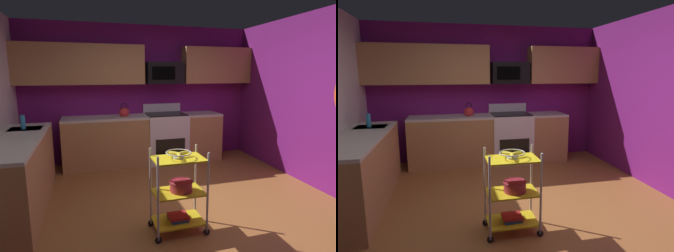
{
  "view_description": "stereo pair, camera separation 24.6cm",
  "coord_description": "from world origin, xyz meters",
  "views": [
    {
      "loc": [
        -1.04,
        -2.99,
        1.7
      ],
      "look_at": [
        -0.07,
        0.3,
        1.05
      ],
      "focal_mm": 29.81,
      "sensor_mm": 36.0,
      "label": 1
    },
    {
      "loc": [
        -0.8,
        -3.05,
        1.7
      ],
      "look_at": [
        -0.07,
        0.3,
        1.05
      ],
      "focal_mm": 29.81,
      "sensor_mm": 36.0,
      "label": 2
    }
  ],
  "objects": [
    {
      "name": "floor",
      "position": [
        0.0,
        0.0,
        -0.02
      ],
      "size": [
        4.4,
        4.8,
        0.04
      ],
      "primitive_type": "cube",
      "color": "#995B2D",
      "rests_on": "ground"
    },
    {
      "name": "wall_back",
      "position": [
        0.0,
        2.43,
        1.3
      ],
      "size": [
        4.52,
        0.06,
        2.6
      ],
      "primitive_type": "cube",
      "color": "#751970",
      "rests_on": "ground"
    },
    {
      "name": "counter_run",
      "position": [
        -0.81,
        1.52,
        0.46
      ],
      "size": [
        3.68,
        2.75,
        0.92
      ],
      "color": "#B27F4C",
      "rests_on": "ground"
    },
    {
      "name": "oven_range",
      "position": [
        0.41,
        2.1,
        0.48
      ],
      "size": [
        0.76,
        0.65,
        1.1
      ],
      "color": "white",
      "rests_on": "ground"
    },
    {
      "name": "upper_cabinets",
      "position": [
        -0.09,
        2.23,
        1.85
      ],
      "size": [
        4.4,
        0.33,
        0.7
      ],
      "color": "#B27F4C"
    },
    {
      "name": "microwave",
      "position": [
        0.41,
        2.21,
        1.7
      ],
      "size": [
        0.7,
        0.39,
        0.4
      ],
      "color": "black"
    },
    {
      "name": "rolling_cart",
      "position": [
        -0.15,
        -0.34,
        0.45
      ],
      "size": [
        0.6,
        0.36,
        0.91
      ],
      "color": "silver",
      "rests_on": "ground"
    },
    {
      "name": "fruit_bowl",
      "position": [
        -0.15,
        -0.34,
        0.88
      ],
      "size": [
        0.27,
        0.27,
        0.07
      ],
      "color": "silver",
      "rests_on": "rolling_cart"
    },
    {
      "name": "mixing_bowl_large",
      "position": [
        -0.11,
        -0.34,
        0.52
      ],
      "size": [
        0.25,
        0.25,
        0.11
      ],
      "color": "maroon",
      "rests_on": "rolling_cart"
    },
    {
      "name": "book_stack",
      "position": [
        -0.15,
        -0.34,
        0.16
      ],
      "size": [
        0.22,
        0.19,
        0.06
      ],
      "color": "#1E4C8C",
      "rests_on": "rolling_cart"
    },
    {
      "name": "kettle",
      "position": [
        -0.38,
        2.1,
        1.0
      ],
      "size": [
        0.21,
        0.18,
        0.26
      ],
      "color": "red",
      "rests_on": "counter_run"
    },
    {
      "name": "dish_soap_bottle",
      "position": [
        -1.92,
        1.31,
        1.02
      ],
      "size": [
        0.06,
        0.06,
        0.2
      ],
      "primitive_type": "cylinder",
      "color": "#2D8CBF",
      "rests_on": "counter_run"
    }
  ]
}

